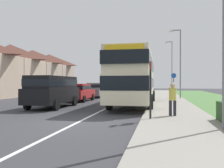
% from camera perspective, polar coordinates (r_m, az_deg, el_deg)
% --- Properties ---
extents(ground_plane, '(120.00, 120.00, 0.00)m').
position_cam_1_polar(ground_plane, '(10.06, -8.46, -9.28)').
color(ground_plane, '#38383D').
extents(lane_marking_centre, '(0.14, 60.00, 0.01)m').
position_cam_1_polar(lane_marking_centre, '(17.74, 0.34, -5.09)').
color(lane_marking_centre, silver).
rests_on(lane_marking_centre, ground_plane).
extents(pavement_near_side, '(3.20, 68.00, 0.12)m').
position_cam_1_polar(pavement_near_side, '(15.45, 14.44, -5.70)').
color(pavement_near_side, gray).
rests_on(pavement_near_side, ground_plane).
extents(double_decker_bus, '(2.80, 10.50, 3.70)m').
position_cam_1_polar(double_decker_bus, '(17.09, 5.47, 1.88)').
color(double_decker_bus, beige).
rests_on(double_decker_bus, ground_plane).
extents(parked_van_black, '(2.11, 5.02, 2.11)m').
position_cam_1_polar(parked_van_black, '(16.30, -14.13, -1.15)').
color(parked_van_black, black).
rests_on(parked_van_black, ground_plane).
extents(parked_car_red, '(1.92, 4.35, 1.58)m').
position_cam_1_polar(parked_car_red, '(21.35, -8.01, -1.84)').
color(parked_car_red, '#B21E1E').
rests_on(parked_car_red, ground_plane).
extents(parked_car_grey, '(1.91, 4.57, 1.65)m').
position_cam_1_polar(parked_car_grey, '(26.70, -3.79, -1.32)').
color(parked_car_grey, slate).
rests_on(parked_car_grey, ground_plane).
extents(parked_car_dark_green, '(1.93, 4.21, 1.60)m').
position_cam_1_polar(parked_car_dark_green, '(31.59, -1.23, -1.11)').
color(parked_car_dark_green, '#19472D').
rests_on(parked_car_dark_green, ground_plane).
extents(pedestrian_at_stop, '(0.34, 0.34, 1.67)m').
position_cam_1_polar(pedestrian_at_stop, '(11.40, 14.51, -3.22)').
color(pedestrian_at_stop, '#23232D').
rests_on(pedestrian_at_stop, ground_plane).
extents(bus_stop_sign, '(0.09, 0.52, 2.60)m').
position_cam_1_polar(bus_stop_sign, '(10.29, 9.32, -0.45)').
color(bus_stop_sign, black).
rests_on(bus_stop_sign, ground_plane).
extents(cycle_route_sign, '(0.44, 0.08, 2.52)m').
position_cam_1_polar(cycle_route_sign, '(21.37, 14.75, -0.36)').
color(cycle_route_sign, slate).
rests_on(cycle_route_sign, ground_plane).
extents(street_lamp_mid, '(1.14, 0.20, 7.02)m').
position_cam_1_polar(street_lamp_mid, '(24.68, 16.02, 5.84)').
color(street_lamp_mid, slate).
rests_on(street_lamp_mid, ground_plane).
extents(street_lamp_far, '(1.14, 0.20, 8.27)m').
position_cam_1_polar(street_lamp_far, '(38.84, 14.21, 4.77)').
color(street_lamp_far, slate).
rests_on(street_lamp_far, ground_plane).
extents(house_terrace_far_side, '(7.54, 22.19, 6.74)m').
position_cam_1_polar(house_terrace_far_side, '(36.13, -20.99, 3.00)').
color(house_terrace_far_side, '#C1A88E').
rests_on(house_terrace_far_side, ground_plane).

